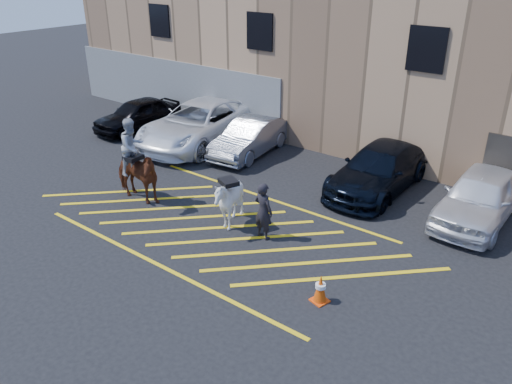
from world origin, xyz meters
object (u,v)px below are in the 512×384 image
Objects in this scene: car_white_suv at (480,196)px; handler at (263,211)px; car_blue_suv at (379,169)px; car_silver_sedan at (250,137)px; car_white_pickup at (199,123)px; car_black_suv at (138,115)px; mounted_bay at (135,169)px; traffic_cone at (320,288)px; saddled_white at (229,201)px.

car_white_suv is 2.71× the size of handler.
car_blue_suv is 3.42m from car_white_suv.
car_white_suv is at bearing -7.90° from car_silver_sedan.
car_white_pickup is at bearing -177.40° from car_blue_suv.
car_black_suv is 11.42m from handler.
car_white_suv is (3.41, -0.20, 0.04)m from car_blue_suv.
handler is (7.02, -4.77, -0.03)m from car_white_pickup.
mounted_bay is (-4.78, -0.62, 0.29)m from handler.
car_white_pickup is 1.23× the size of car_blue_suv.
car_silver_sedan is (2.55, 0.31, -0.18)m from car_white_pickup.
car_blue_suv is at bearing -6.47° from car_silver_sedan.
mounted_bay is (-0.32, -5.71, 0.43)m from car_silver_sedan.
handler is 3.28m from traffic_cone.
car_blue_suv is at bearing 177.43° from car_white_suv.
traffic_cone is (7.31, -6.64, -0.35)m from car_silver_sedan.
car_blue_suv reaches higher than car_black_suv.
handler reaches higher than saddled_white.
car_black_suv reaches higher than traffic_cone.
traffic_cone is (7.63, -0.93, -0.78)m from mounted_bay.
car_black_suv is 7.63m from mounted_bay.
mounted_bay is at bearing -148.60° from car_white_suv.
car_black_suv is at bearing -17.02° from handler.
handler reaches higher than traffic_cone.
mounted_bay is (5.76, -4.99, 0.42)m from car_black_suv.
car_white_pickup reaches higher than car_silver_sedan.
car_white_pickup is 2.25× the size of mounted_bay.
car_silver_sedan is at bearing 10.08° from car_black_suv.
car_blue_suv is 1.84× the size of mounted_bay.
car_blue_suv is 5.72m from saddled_white.
traffic_cone is at bearing -49.11° from car_silver_sedan.
handler reaches higher than car_white_suv.
car_white_suv is 2.47× the size of saddled_white.
saddled_white is at bearing -22.09° from car_black_suv.
handler is 2.36× the size of traffic_cone.
car_white_suv is at bearing 40.52° from saddled_white.
car_silver_sedan is 6.77m from handler.
mounted_bay is (2.23, -5.39, 0.26)m from car_white_pickup.
car_white_pickup is at bearing 112.48° from mounted_bay.
car_silver_sedan is at bearing -0.69° from car_white_pickup.
car_white_suv is 6.74m from handler.
car_blue_suv is 1.12× the size of car_white_suv.
saddled_white is at bearing 8.49° from handler.
car_white_suv is at bearing 74.81° from traffic_cone.
car_silver_sedan is at bearing 122.17° from saddled_white.
handler is (10.55, -4.36, 0.13)m from car_black_suv.
saddled_white is (-1.23, -0.07, -0.03)m from handler.
saddled_white is (3.56, 0.56, -0.32)m from mounted_bay.
handler reaches higher than car_silver_sedan.
traffic_cone is at bearing -104.35° from car_white_suv.
mounted_bay reaches higher than traffic_cone.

